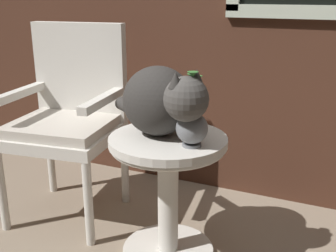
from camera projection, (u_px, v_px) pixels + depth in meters
name	position (u px, v px, depth m)	size (l,w,h in m)	color
wicker_side_table	(168.00, 178.00, 1.87)	(0.52, 0.52, 0.59)	silver
wicker_chair	(69.00, 112.00, 2.23)	(0.60, 0.57, 1.04)	silver
cat	(161.00, 101.00, 1.77)	(0.59, 0.44, 0.32)	#33302D
pewter_vase_with_ivy	(192.00, 123.00, 1.67)	(0.13, 0.13, 0.31)	slate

